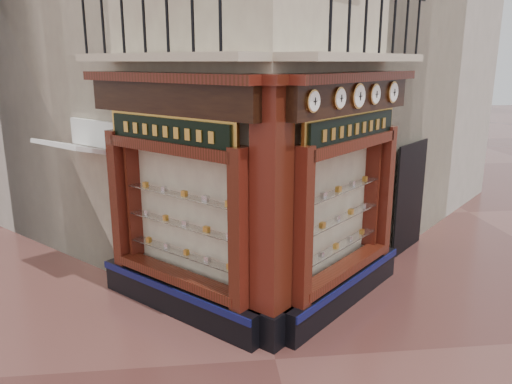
{
  "coord_description": "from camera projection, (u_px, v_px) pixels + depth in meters",
  "views": [
    {
      "loc": [
        -0.98,
        -6.24,
        4.14
      ],
      "look_at": [
        -0.05,
        2.0,
        1.96
      ],
      "focal_mm": 35.0,
      "sensor_mm": 36.0,
      "label": 1
    }
  ],
  "objects": [
    {
      "name": "ground",
      "position": [
        275.0,
        359.0,
        7.15
      ],
      "size": [
        80.0,
        80.0,
        0.0
      ],
      "primitive_type": "plane",
      "color": "#502A25",
      "rests_on": "ground"
    },
    {
      "name": "neighbour_left",
      "position": [
        142.0,
        11.0,
        13.79
      ],
      "size": [
        11.31,
        11.31,
        11.0
      ],
      "primitive_type": "cube",
      "rotation": [
        0.0,
        0.0,
        0.79
      ],
      "color": "#BFB4A7",
      "rests_on": "ground"
    },
    {
      "name": "neighbour_right",
      "position": [
        318.0,
        12.0,
        14.32
      ],
      "size": [
        11.31,
        11.31,
        11.0
      ],
      "primitive_type": "cube",
      "rotation": [
        0.0,
        0.0,
        0.79
      ],
      "color": "#BFB4A7",
      "rests_on": "ground"
    },
    {
      "name": "shopfront_left",
      "position": [
        175.0,
        200.0,
        8.01
      ],
      "size": [
        2.86,
        2.86,
        3.98
      ],
      "rotation": [
        0.0,
        0.0,
        2.36
      ],
      "color": "black",
      "rests_on": "ground"
    },
    {
      "name": "shopfront_right",
      "position": [
        346.0,
        195.0,
        8.31
      ],
      "size": [
        2.86,
        2.86,
        3.98
      ],
      "rotation": [
        0.0,
        0.0,
        0.79
      ],
      "color": "black",
      "rests_on": "ground"
    },
    {
      "name": "corner_pilaster",
      "position": [
        271.0,
        219.0,
        7.14
      ],
      "size": [
        0.85,
        0.85,
        3.98
      ],
      "rotation": [
        0.0,
        0.0,
        0.79
      ],
      "color": "black",
      "rests_on": "ground"
    },
    {
      "name": "balcony",
      "position": [
        263.0,
        56.0,
        7.51
      ],
      "size": [
        5.94,
        2.97,
        1.03
      ],
      "color": "beige",
      "rests_on": "ground"
    },
    {
      "name": "clock_a",
      "position": [
        313.0,
        101.0,
        6.72
      ],
      "size": [
        0.26,
        0.26,
        0.31
      ],
      "rotation": [
        0.0,
        0.0,
        0.79
      ],
      "color": "gold",
      "rests_on": "ground"
    },
    {
      "name": "clock_b",
      "position": [
        339.0,
        98.0,
        7.26
      ],
      "size": [
        0.27,
        0.27,
        0.33
      ],
      "rotation": [
        0.0,
        0.0,
        0.79
      ],
      "color": "gold",
      "rests_on": "ground"
    },
    {
      "name": "clock_c",
      "position": [
        358.0,
        96.0,
        7.71
      ],
      "size": [
        0.31,
        0.31,
        0.39
      ],
      "rotation": [
        0.0,
        0.0,
        0.79
      ],
      "color": "gold",
      "rests_on": "ground"
    },
    {
      "name": "clock_d",
      "position": [
        375.0,
        94.0,
        8.14
      ],
      "size": [
        0.28,
        0.28,
        0.34
      ],
      "rotation": [
        0.0,
        0.0,
        0.79
      ],
      "color": "gold",
      "rests_on": "ground"
    },
    {
      "name": "clock_e",
      "position": [
        393.0,
        92.0,
        8.67
      ],
      "size": [
        0.3,
        0.3,
        0.37
      ],
      "rotation": [
        0.0,
        0.0,
        0.79
      ],
      "color": "gold",
      "rests_on": "ground"
    },
    {
      "name": "awning",
      "position": [
        87.0,
        280.0,
        9.73
      ],
      "size": [
        1.67,
        1.67,
        0.3
      ],
      "primitive_type": null,
      "rotation": [
        0.25,
        0.0,
        2.36
      ],
      "color": "white",
      "rests_on": "ground"
    },
    {
      "name": "signboard_left",
      "position": [
        169.0,
        131.0,
        7.66
      ],
      "size": [
        2.02,
        2.02,
        0.54
      ],
      "rotation": [
        0.0,
        0.0,
        2.36
      ],
      "color": "gold",
      "rests_on": "ground"
    },
    {
      "name": "signboard_right",
      "position": [
        353.0,
        128.0,
        7.98
      ],
      "size": [
        2.08,
        2.08,
        0.56
      ],
      "rotation": [
        0.0,
        0.0,
        0.79
      ],
      "color": "gold",
      "rests_on": "ground"
    }
  ]
}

